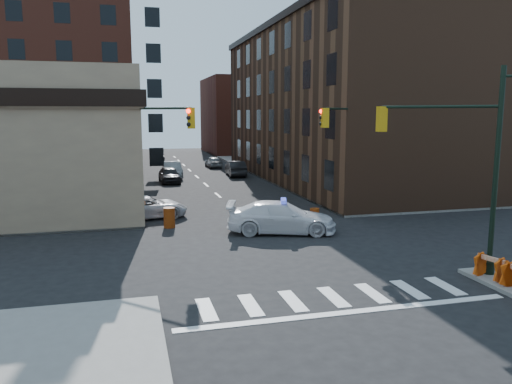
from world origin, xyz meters
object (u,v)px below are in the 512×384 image
parked_car_wfar (172,170)px  barricade_se_a (490,268)px  pickup (146,207)px  parked_car_enear (236,168)px  parked_car_wnear (169,175)px  pedestrian_b (85,209)px  barrel_bank (169,218)px  barricade_nw_a (135,210)px  police_car (281,217)px  barrel_road (315,216)px  pedestrian_a (90,205)px

parked_car_wfar → barricade_se_a: bearing=-76.1°
pickup → parked_car_enear: 21.53m
parked_car_wnear → pedestrian_b: size_ratio=2.55×
parked_car_enear → barrel_bank: size_ratio=4.13×
parked_car_wnear → parked_car_enear: 7.84m
barricade_nw_a → pedestrian_b: bearing=-159.2°
police_car → barricade_nw_a: 9.19m
police_car → parked_car_wnear: (-4.18, 21.48, -0.11)m
parked_car_enear → barrel_road: bearing=92.4°
pedestrian_b → barricade_nw_a: bearing=32.3°
police_car → pedestrian_a: pedestrian_a is taller
police_car → parked_car_wfar: 25.25m
pickup → barrel_bank: pickup is taller
parked_car_wnear → barrel_bank: 18.78m
pickup → barrel_road: bearing=-121.1°
pedestrian_b → pickup: bearing=37.1°
pedestrian_b → barrel_road: pedestrian_b is taller
parked_car_enear → barrel_road: 23.43m
barricade_se_a → parked_car_enear: bearing=-10.8°
pickup → barrel_road: (9.39, -4.25, -0.22)m
barricade_nw_a → parked_car_enear: bearing=65.4°
pickup → parked_car_wnear: 16.00m
parked_car_enear → barricade_nw_a: 22.34m
barricade_nw_a → barrel_bank: bearing=-49.0°
parked_car_wfar → pedestrian_a: bearing=-108.9°
parked_car_wnear → barrel_road: parked_car_wnear is taller
pickup → pedestrian_b: size_ratio=2.96×
pickup → barricade_nw_a: (-0.70, -0.54, -0.04)m
barrel_bank → parked_car_enear: bearing=68.7°
police_car → barricade_nw_a: (-7.60, 5.17, -0.19)m
parked_car_wfar → barricade_nw_a: (-4.00, -19.82, -0.14)m
pickup → barrel_road: 10.31m
police_car → parked_car_wfar: size_ratio=1.20×
parked_car_enear → barricade_se_a: bearing=97.3°
police_car → barrel_bank: (-5.75, 2.77, -0.28)m
parked_car_wnear → barricade_nw_a: bearing=-104.6°
pedestrian_b → parked_car_wnear: bearing=85.2°
barricade_nw_a → pickup: bearing=41.1°
parked_car_wnear → parked_car_wfar: bearing=77.9°
parked_car_wnear → barrel_bank: bearing=-97.6°
barrel_road → barrel_bank: size_ratio=0.83×
parked_car_enear → parked_car_wfar: bearing=2.5°
parked_car_wfar → barrel_road: 24.31m
pickup → barricade_se_a: 19.65m
police_car → pedestrian_a: 11.42m
police_car → barrel_bank: police_car is taller
parked_car_enear → pedestrian_b: 24.47m
barricade_se_a → parked_car_wfar: bearing=-0.4°
barrel_bank → barricade_se_a: barrel_bank is taller
pedestrian_a → pedestrian_b: pedestrian_a is taller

